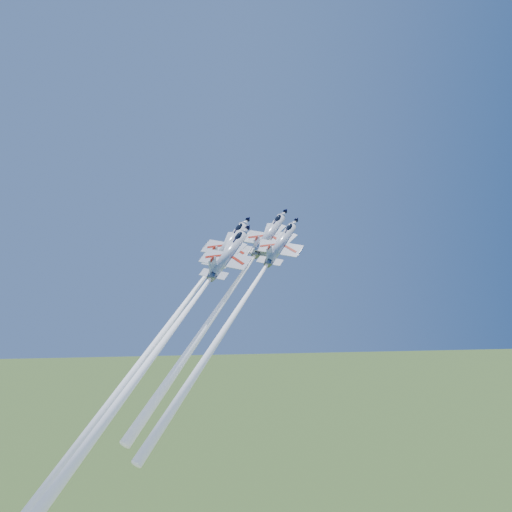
{
  "coord_description": "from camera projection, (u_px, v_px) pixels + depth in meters",
  "views": [
    {
      "loc": [
        -8.71,
        -109.59,
        103.71
      ],
      "look_at": [
        0.0,
        0.0,
        95.25
      ],
      "focal_mm": 40.0,
      "sensor_mm": 36.0,
      "label": 1
    }
  ],
  "objects": [
    {
      "name": "jet_slot",
      "position": [
        170.0,
        334.0,
        92.2
      ],
      "size": [
        25.83,
        39.71,
        42.43
      ],
      "rotation": [
        0.63,
        0.12,
        -0.55
      ],
      "color": "silver"
    },
    {
      "name": "jet_left",
      "position": [
        165.0,
        329.0,
        98.47
      ],
      "size": [
        28.61,
        44.28,
        47.59
      ],
      "rotation": [
        0.63,
        0.12,
        -0.55
      ],
      "color": "silver"
    },
    {
      "name": "jet_lead",
      "position": [
        225.0,
        299.0,
        103.02
      ],
      "size": [
        24.86,
        38.09,
        40.57
      ],
      "rotation": [
        0.63,
        0.12,
        -0.55
      ],
      "color": "silver"
    },
    {
      "name": "jet_right",
      "position": [
        236.0,
        311.0,
        98.04
      ],
      "size": [
        24.08,
        37.0,
        39.5
      ],
      "rotation": [
        0.63,
        0.12,
        -0.55
      ],
      "color": "silver"
    }
  ]
}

